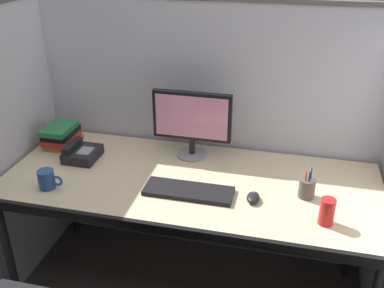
{
  "coord_description": "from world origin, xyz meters",
  "views": [
    {
      "loc": [
        0.46,
        -1.54,
        1.9
      ],
      "look_at": [
        0.0,
        0.35,
        0.92
      ],
      "focal_mm": 40.93,
      "sensor_mm": 36.0,
      "label": 1
    }
  ],
  "objects_px": {
    "desk_phone": "(81,153)",
    "coffee_mug": "(47,179)",
    "book_stack": "(61,135)",
    "keyboard_main": "(189,191)",
    "computer_mouse": "(253,198)",
    "soda_can": "(327,212)",
    "pen_cup": "(307,188)",
    "monitor_center": "(192,120)",
    "desk": "(189,190)"
  },
  "relations": [
    {
      "from": "computer_mouse",
      "to": "pen_cup",
      "type": "bearing_deg",
      "value": 21.15
    },
    {
      "from": "coffee_mug",
      "to": "desk_phone",
      "type": "bearing_deg",
      "value": 85.32
    },
    {
      "from": "desk_phone",
      "to": "pen_cup",
      "type": "xyz_separation_m",
      "value": [
        1.21,
        -0.1,
        0.02
      ]
    },
    {
      "from": "book_stack",
      "to": "soda_can",
      "type": "xyz_separation_m",
      "value": [
        1.48,
        -0.42,
        -0.0
      ]
    },
    {
      "from": "computer_mouse",
      "to": "coffee_mug",
      "type": "bearing_deg",
      "value": -172.94
    },
    {
      "from": "computer_mouse",
      "to": "desk_phone",
      "type": "distance_m",
      "value": 0.98
    },
    {
      "from": "computer_mouse",
      "to": "book_stack",
      "type": "relative_size",
      "value": 0.43
    },
    {
      "from": "desk_phone",
      "to": "book_stack",
      "type": "bearing_deg",
      "value": 146.02
    },
    {
      "from": "desk_phone",
      "to": "pen_cup",
      "type": "distance_m",
      "value": 1.21
    },
    {
      "from": "desk_phone",
      "to": "coffee_mug",
      "type": "distance_m",
      "value": 0.31
    },
    {
      "from": "keyboard_main",
      "to": "computer_mouse",
      "type": "bearing_deg",
      "value": 1.31
    },
    {
      "from": "pen_cup",
      "to": "soda_can",
      "type": "bearing_deg",
      "value": -66.63
    },
    {
      "from": "computer_mouse",
      "to": "soda_can",
      "type": "xyz_separation_m",
      "value": [
        0.32,
        -0.1,
        0.04
      ]
    },
    {
      "from": "keyboard_main",
      "to": "coffee_mug",
      "type": "relative_size",
      "value": 3.41
    },
    {
      "from": "desk",
      "to": "desk_phone",
      "type": "distance_m",
      "value": 0.65
    },
    {
      "from": "desk",
      "to": "soda_can",
      "type": "xyz_separation_m",
      "value": [
        0.66,
        -0.2,
        0.11
      ]
    },
    {
      "from": "desk",
      "to": "coffee_mug",
      "type": "distance_m",
      "value": 0.7
    },
    {
      "from": "desk",
      "to": "soda_can",
      "type": "bearing_deg",
      "value": -16.66
    },
    {
      "from": "monitor_center",
      "to": "book_stack",
      "type": "xyz_separation_m",
      "value": [
        -0.77,
        -0.05,
        -0.15
      ]
    },
    {
      "from": "desk_phone",
      "to": "soda_can",
      "type": "bearing_deg",
      "value": -12.67
    },
    {
      "from": "keyboard_main",
      "to": "book_stack",
      "type": "xyz_separation_m",
      "value": [
        -0.84,
        0.32,
        0.05
      ]
    },
    {
      "from": "desk",
      "to": "pen_cup",
      "type": "height_order",
      "value": "pen_cup"
    },
    {
      "from": "monitor_center",
      "to": "desk_phone",
      "type": "bearing_deg",
      "value": -163.05
    },
    {
      "from": "monitor_center",
      "to": "coffee_mug",
      "type": "bearing_deg",
      "value": -141.08
    },
    {
      "from": "monitor_center",
      "to": "coffee_mug",
      "type": "height_order",
      "value": "monitor_center"
    },
    {
      "from": "soda_can",
      "to": "monitor_center",
      "type": "bearing_deg",
      "value": 146.53
    },
    {
      "from": "keyboard_main",
      "to": "coffee_mug",
      "type": "height_order",
      "value": "coffee_mug"
    },
    {
      "from": "desk_phone",
      "to": "pen_cup",
      "type": "bearing_deg",
      "value": -4.63
    },
    {
      "from": "monitor_center",
      "to": "pen_cup",
      "type": "distance_m",
      "value": 0.7
    },
    {
      "from": "keyboard_main",
      "to": "computer_mouse",
      "type": "height_order",
      "value": "computer_mouse"
    },
    {
      "from": "pen_cup",
      "to": "coffee_mug",
      "type": "xyz_separation_m",
      "value": [
        -1.23,
        -0.22,
        -0.0
      ]
    },
    {
      "from": "keyboard_main",
      "to": "pen_cup",
      "type": "distance_m",
      "value": 0.56
    },
    {
      "from": "keyboard_main",
      "to": "pen_cup",
      "type": "xyz_separation_m",
      "value": [
        0.55,
        0.1,
        0.04
      ]
    },
    {
      "from": "pen_cup",
      "to": "coffee_mug",
      "type": "bearing_deg",
      "value": -170.06
    },
    {
      "from": "book_stack",
      "to": "soda_can",
      "type": "distance_m",
      "value": 1.53
    },
    {
      "from": "book_stack",
      "to": "computer_mouse",
      "type": "bearing_deg",
      "value": -15.35
    },
    {
      "from": "desk",
      "to": "keyboard_main",
      "type": "xyz_separation_m",
      "value": [
        0.02,
        -0.1,
        0.06
      ]
    },
    {
      "from": "desk",
      "to": "coffee_mug",
      "type": "xyz_separation_m",
      "value": [
        -0.66,
        -0.22,
        0.1
      ]
    },
    {
      "from": "book_stack",
      "to": "desk_phone",
      "type": "distance_m",
      "value": 0.23
    },
    {
      "from": "pen_cup",
      "to": "soda_can",
      "type": "relative_size",
      "value": 1.27
    },
    {
      "from": "book_stack",
      "to": "coffee_mug",
      "type": "distance_m",
      "value": 0.47
    },
    {
      "from": "coffee_mug",
      "to": "soda_can",
      "type": "xyz_separation_m",
      "value": [
        1.31,
        0.02,
        0.01
      ]
    },
    {
      "from": "keyboard_main",
      "to": "monitor_center",
      "type": "bearing_deg",
      "value": 101.13
    },
    {
      "from": "keyboard_main",
      "to": "book_stack",
      "type": "relative_size",
      "value": 1.92
    },
    {
      "from": "computer_mouse",
      "to": "pen_cup",
      "type": "height_order",
      "value": "pen_cup"
    },
    {
      "from": "soda_can",
      "to": "keyboard_main",
      "type": "bearing_deg",
      "value": 171.73
    },
    {
      "from": "keyboard_main",
      "to": "coffee_mug",
      "type": "bearing_deg",
      "value": -170.38
    },
    {
      "from": "computer_mouse",
      "to": "book_stack",
      "type": "bearing_deg",
      "value": 164.65
    },
    {
      "from": "coffee_mug",
      "to": "desk",
      "type": "bearing_deg",
      "value": 18.47
    },
    {
      "from": "coffee_mug",
      "to": "computer_mouse",
      "type": "bearing_deg",
      "value": 7.06
    }
  ]
}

